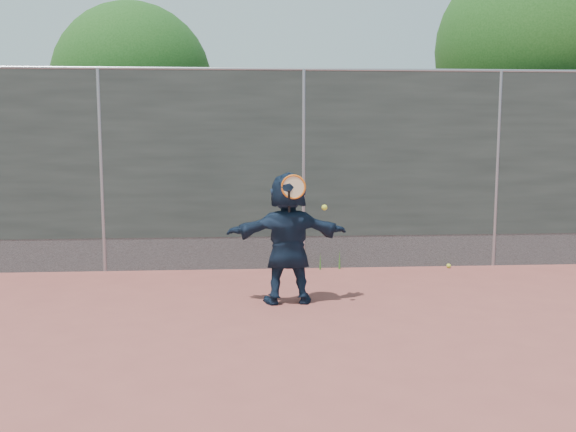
{
  "coord_description": "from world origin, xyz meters",
  "views": [
    {
      "loc": [
        -0.92,
        -6.15,
        2.08
      ],
      "look_at": [
        -0.37,
        1.52,
        1.07
      ],
      "focal_mm": 40.0,
      "sensor_mm": 36.0,
      "label": 1
    }
  ],
  "objects": [
    {
      "name": "tree_left",
      "position": [
        -2.85,
        6.55,
        2.94
      ],
      "size": [
        3.15,
        3.0,
        4.53
      ],
      "color": "#382314",
      "rests_on": "ground"
    },
    {
      "name": "swing_action",
      "position": [
        -0.29,
        1.33,
        1.4
      ],
      "size": [
        0.55,
        0.13,
        0.51
      ],
      "color": "orange",
      "rests_on": "ground"
    },
    {
      "name": "fence",
      "position": [
        -0.0,
        3.5,
        1.58
      ],
      "size": [
        20.0,
        0.06,
        3.03
      ],
      "color": "#38423D",
      "rests_on": "ground"
    },
    {
      "name": "weed_clump",
      "position": [
        0.29,
        3.38,
        0.13
      ],
      "size": [
        0.68,
        0.07,
        0.3
      ],
      "color": "#387226",
      "rests_on": "ground"
    },
    {
      "name": "ground",
      "position": [
        0.0,
        0.0,
        0.0
      ],
      "size": [
        80.0,
        80.0,
        0.0
      ],
      "primitive_type": "plane",
      "color": "#9E4C42",
      "rests_on": "ground"
    },
    {
      "name": "player",
      "position": [
        -0.37,
        1.52,
        0.8
      ],
      "size": [
        1.51,
        0.54,
        1.61
      ],
      "primitive_type": "imported",
      "rotation": [
        0.0,
        0.0,
        3.18
      ],
      "color": "#142237",
      "rests_on": "ground"
    },
    {
      "name": "tree_right",
      "position": [
        4.68,
        5.75,
        3.49
      ],
      "size": [
        3.78,
        3.6,
        5.39
      ],
      "color": "#382314",
      "rests_on": "ground"
    },
    {
      "name": "ball_ground",
      "position": [
        2.24,
        3.35,
        0.03
      ],
      "size": [
        0.07,
        0.07,
        0.07
      ],
      "primitive_type": "sphere",
      "color": "#CBD830",
      "rests_on": "ground"
    }
  ]
}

